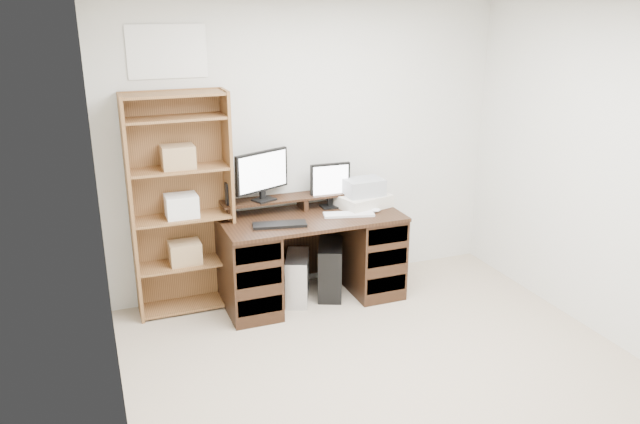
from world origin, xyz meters
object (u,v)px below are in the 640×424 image
tower_silver (297,278)px  bookshelf (181,203)px  printer (363,201)px  monitor_small (330,183)px  tower_black (330,268)px  desk (311,256)px  monitor_wide (262,173)px

tower_silver → bookshelf: size_ratio=0.23×
printer → tower_silver: bearing=172.8°
monitor_small → bookshelf: bearing=-179.9°
tower_silver → tower_black: (0.31, 0.02, 0.03)m
desk → monitor_wide: (-0.36, 0.19, 0.71)m
printer → bookshelf: bearing=161.2°
monitor_small → tower_black: size_ratio=0.76×
monitor_wide → printer: monitor_wide is taller
tower_silver → monitor_small: bearing=46.9°
monitor_wide → monitor_small: 0.61m
monitor_wide → monitor_small: size_ratio=1.28×
monitor_wide → tower_black: (0.54, -0.17, -0.87)m
desk → bookshelf: (-1.03, 0.21, 0.53)m
monitor_wide → bookshelf: (-0.67, 0.02, -0.18)m
printer → bookshelf: 1.55m
tower_black → monitor_wide: bearing=-174.0°
monitor_wide → tower_silver: bearing=-63.1°
monitor_wide → tower_black: 1.04m
tower_silver → bookshelf: bookshelf is taller
monitor_small → printer: size_ratio=0.91×
printer → tower_black: printer is taller
desk → bookshelf: bearing=168.3°
desk → tower_silver: size_ratio=3.65×
desk → tower_silver: (-0.12, 0.00, -0.18)m
monitor_wide → tower_black: size_ratio=0.97×
desk → printer: (0.51, 0.07, 0.41)m
monitor_wide → monitor_small: bearing=-25.7°
bookshelf → printer: bearing=-5.3°
monitor_small → tower_black: monitor_small is taller
tower_silver → bookshelf: bearing=-170.9°
tower_black → bookshelf: bearing=-165.6°
printer → tower_silver: 0.87m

